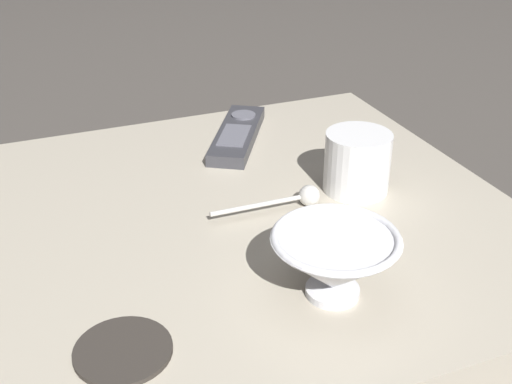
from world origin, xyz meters
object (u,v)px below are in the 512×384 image
coffee_mug (358,163)px  teaspoon (300,197)px  cereal_bowl (334,261)px  tv_remote_near (237,134)px  drink_coaster (123,351)px

coffee_mug → teaspoon: size_ratio=0.59×
cereal_bowl → tv_remote_near: (-0.40, 0.04, -0.03)m
coffee_mug → tv_remote_near: bearing=-156.8°
tv_remote_near → drink_coaster: 0.48m
coffee_mug → tv_remote_near: 0.23m
cereal_bowl → teaspoon: bearing=165.3°
teaspoon → tv_remote_near: teaspoon is taller
coffee_mug → drink_coaster: (0.19, -0.35, -0.04)m
coffee_mug → teaspoon: coffee_mug is taller
coffee_mug → tv_remote_near: size_ratio=0.43×
coffee_mug → cereal_bowl: bearing=-35.7°
teaspoon → tv_remote_near: bearing=-179.6°
cereal_bowl → tv_remote_near: cereal_bowl is taller
teaspoon → tv_remote_near: 0.22m
cereal_bowl → tv_remote_near: size_ratio=0.66×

